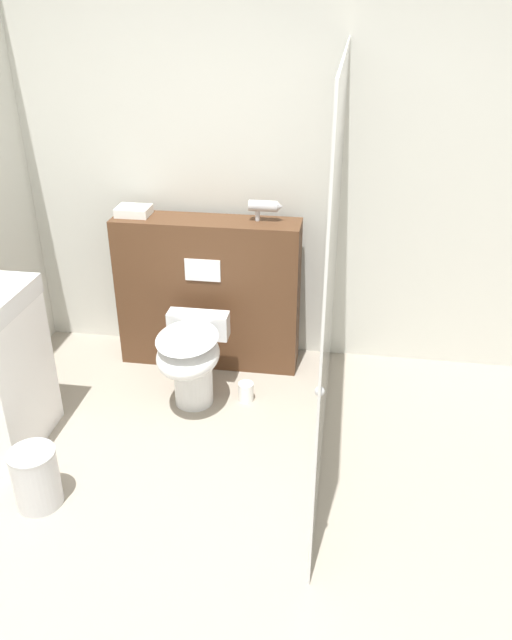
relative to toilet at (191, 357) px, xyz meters
The scene contains 9 objects.
ground_plane 1.37m from the toilet, 74.25° to the right, with size 12.00×12.00×0.00m, color #9E9384.
wall_back 1.25m from the toilet, 64.82° to the left, with size 8.00×0.06×2.50m.
partition_panel 0.56m from the toilet, 90.66° to the left, with size 1.16×0.27×0.98m.
shower_glass 1.05m from the toilet, 16.43° to the right, with size 0.04×1.93×1.99m.
toilet is the anchor object (origin of this frame).
hair_drier 0.99m from the toilet, 58.20° to the left, with size 0.20×0.07×0.13m.
folded_towel 0.99m from the toilet, 130.19° to the left, with size 0.20×0.16×0.05m.
spare_toilet_roll 0.42m from the toilet, 16.15° to the left, with size 0.09×0.09×0.12m.
waste_bin 1.07m from the toilet, 120.65° to the right, with size 0.22×0.22×0.31m.
Camera 1 is at (0.48, -1.72, 2.19)m, focal length 35.00 mm.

